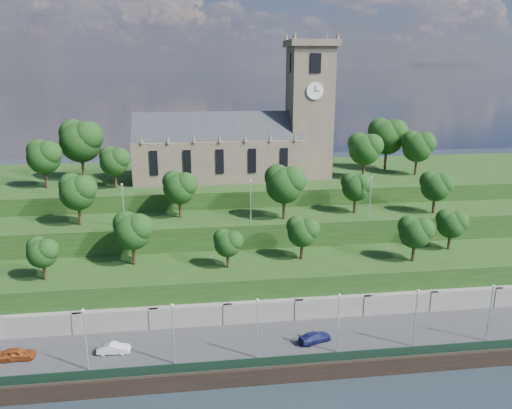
{
  "coord_description": "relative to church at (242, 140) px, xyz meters",
  "views": [
    {
      "loc": [
        -9.1,
        -50.81,
        36.48
      ],
      "look_at": [
        1.4,
        30.0,
        13.79
      ],
      "focal_mm": 35.0,
      "sensor_mm": 36.0,
      "label": 1
    }
  ],
  "objects": [
    {
      "name": "car_left",
      "position": [
        -31.87,
        -40.04,
        -19.79
      ],
      "size": [
        4.34,
        1.81,
        1.47
      ],
      "primitive_type": "imported",
      "rotation": [
        0.0,
        0.0,
        1.59
      ],
      "color": "brown",
      "rests_on": "promenade"
    },
    {
      "name": "lamp_posts_upper",
      "position": [
        -0.79,
        -19.98,
        -6.42
      ],
      "size": [
        40.36,
        0.36,
        7.02
      ],
      "color": "#B2B2B7",
      "rests_on": "embankment_upper"
    },
    {
      "name": "car_middle",
      "position": [
        -20.37,
        -40.14,
        -19.86
      ],
      "size": [
        4.08,
        1.58,
        1.33
      ],
      "primitive_type": "imported",
      "rotation": [
        0.0,
        0.0,
        1.53
      ],
      "color": "silver",
      "rests_on": "promenade"
    },
    {
      "name": "embankment_upper",
      "position": [
        -0.79,
        -16.98,
        -16.52
      ],
      "size": [
        160.0,
        10.0,
        12.0
      ],
      "primitive_type": "cube",
      "color": "#193712",
      "rests_on": "ground"
    },
    {
      "name": "trees_hilltop",
      "position": [
        -0.29,
        -0.23,
        -0.64
      ],
      "size": [
        78.16,
        16.22,
        11.71
      ],
      "color": "black",
      "rests_on": "hilltop"
    },
    {
      "name": "retaining_wall",
      "position": [
        -0.79,
        -34.01,
        -20.02
      ],
      "size": [
        160.0,
        2.1,
        5.0
      ],
      "color": "slate",
      "rests_on": "ground"
    },
    {
      "name": "embankment_lower",
      "position": [
        -0.79,
        -27.98,
        -18.52
      ],
      "size": [
        160.0,
        12.0,
        8.0
      ],
      "primitive_type": "cube",
      "color": "#193712",
      "rests_on": "ground"
    },
    {
      "name": "promenade",
      "position": [
        -0.79,
        -39.98,
        -21.52
      ],
      "size": [
        160.0,
        12.0,
        2.0
      ],
      "primitive_type": "cube",
      "color": "#2D2D30",
      "rests_on": "ground"
    },
    {
      "name": "church",
      "position": [
        0.0,
        0.0,
        0.0
      ],
      "size": [
        38.6,
        12.35,
        27.6
      ],
      "color": "brown",
      "rests_on": "hilltop"
    },
    {
      "name": "trees_upper",
      "position": [
        -0.12,
        -17.91,
        -4.99
      ],
      "size": [
        64.69,
        8.68,
        9.07
      ],
      "color": "black",
      "rests_on": "embankment_upper"
    },
    {
      "name": "lamp_posts_promenade",
      "position": [
        -2.79,
        -43.48,
        -15.94
      ],
      "size": [
        60.36,
        0.36,
        7.94
      ],
      "color": "#B2B2B7",
      "rests_on": "promenade"
    },
    {
      "name": "quay_wall",
      "position": [
        -0.79,
        -46.03,
        -21.42
      ],
      "size": [
        160.0,
        0.5,
        2.2
      ],
      "primitive_type": "cube",
      "color": "black",
      "rests_on": "ground"
    },
    {
      "name": "car_right",
      "position": [
        5.08,
        -40.79,
        -19.87
      ],
      "size": [
        4.82,
        3.2,
        1.3
      ],
      "primitive_type": "imported",
      "rotation": [
        0.0,
        0.0,
        1.91
      ],
      "color": "#171A53",
      "rests_on": "promenade"
    },
    {
      "name": "trees_lower",
      "position": [
        0.17,
        -27.68,
        -9.79
      ],
      "size": [
        65.86,
        9.06,
        8.09
      ],
      "color": "black",
      "rests_on": "embankment_lower"
    },
    {
      "name": "ground",
      "position": [
        -0.79,
        -45.98,
        -22.52
      ],
      "size": [
        320.0,
        320.0,
        0.0
      ],
      "primitive_type": "plane",
      "color": "black",
      "rests_on": "ground"
    },
    {
      "name": "hilltop",
      "position": [
        -0.79,
        4.02,
        -15.02
      ],
      "size": [
        160.0,
        32.0,
        15.0
      ],
      "primitive_type": "cube",
      "color": "#193712",
      "rests_on": "ground"
    },
    {
      "name": "fence",
      "position": [
        -0.79,
        -45.38,
        -19.92
      ],
      "size": [
        160.0,
        0.1,
        1.2
      ],
      "primitive_type": "cube",
      "color": "black",
      "rests_on": "promenade"
    }
  ]
}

